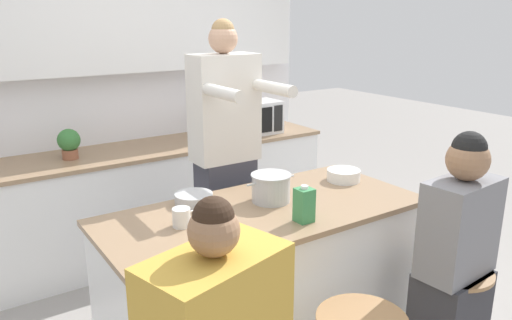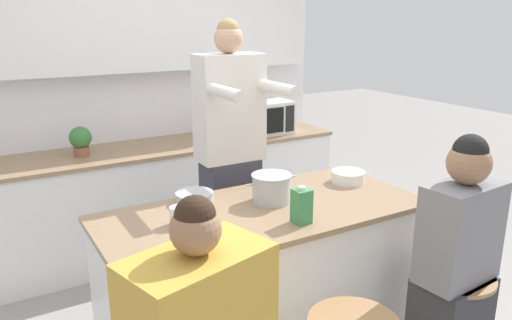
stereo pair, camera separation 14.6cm
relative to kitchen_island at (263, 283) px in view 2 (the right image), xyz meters
The scene contains 12 objects.
wall_back 2.20m from the kitchen_island, 90.00° to the left, with size 3.27×0.22×2.70m.
back_counter 1.62m from the kitchen_island, 90.00° to the left, with size 3.04×0.63×0.88m.
kitchen_island is the anchor object (origin of this frame).
person_cooking 0.79m from the kitchen_island, 78.18° to the left, with size 0.42×0.59×1.87m.
person_seated_near 0.99m from the kitchen_island, 46.88° to the right, with size 0.42×0.29×1.37m.
cooking_pot 0.53m from the kitchen_island, 37.74° to the left, with size 0.31×0.22×0.16m.
fruit_bowl 0.61m from the kitchen_island, 135.18° to the left, with size 0.21×0.21×0.06m.
mixing_bowl_steel 0.83m from the kitchen_island, ahead, with size 0.21×0.21×0.07m.
coffee_cup_near 0.67m from the kitchen_island, behind, with size 0.12×0.09×0.09m.
juice_carton 0.59m from the kitchen_island, 74.83° to the right, with size 0.08×0.08×0.19m.
microwave 1.93m from the kitchen_island, 58.87° to the left, with size 0.48×0.34×0.28m.
potted_plant 1.81m from the kitchen_island, 110.08° to the left, with size 0.16×0.16×0.22m.
Camera 2 is at (-1.29, -2.10, 1.88)m, focal length 35.00 mm.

